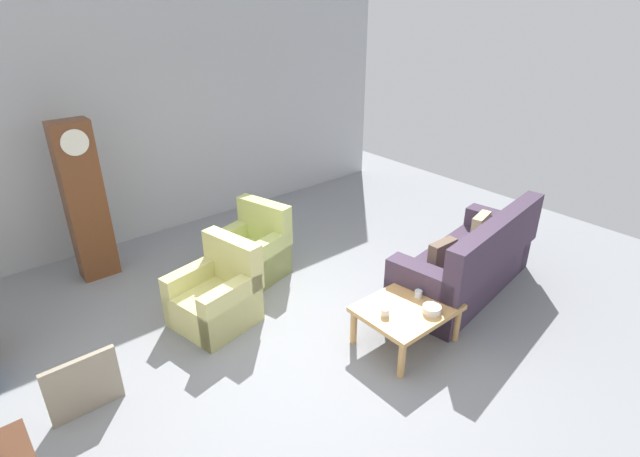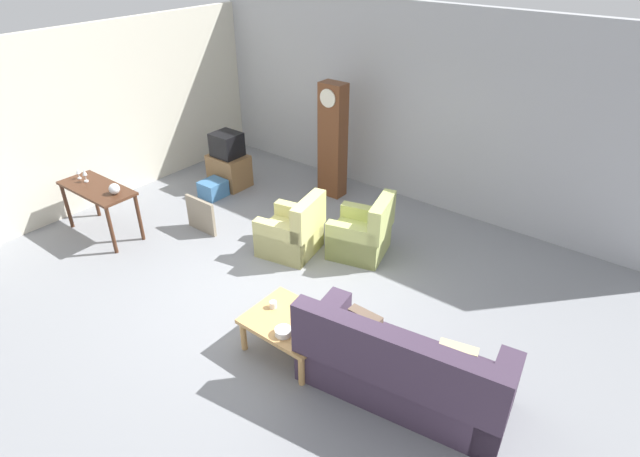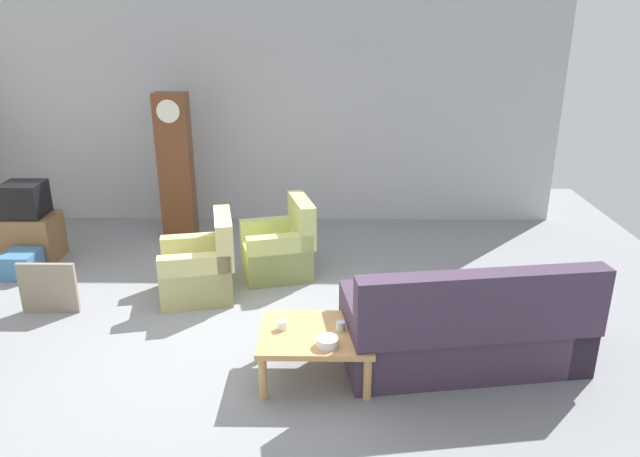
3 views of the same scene
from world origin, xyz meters
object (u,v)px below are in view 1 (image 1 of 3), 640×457
Objects in this scene: cup_white_porcelain at (385,312)px; cup_blue_rimmed at (418,294)px; framed_picture_leaning at (84,386)px; bowl_white_stacked at (432,309)px; couch_floral at (468,264)px; grandfather_clock at (85,202)px; armchair_olive_near at (217,297)px; armchair_olive_far at (252,253)px; coffee_table_wood at (407,311)px.

cup_white_porcelain is 1.08× the size of cup_blue_rimmed.
bowl_white_stacked is (2.91, -1.35, 0.20)m from framed_picture_leaning.
grandfather_clock reaches higher than couch_floral.
armchair_olive_far is at bearing 35.35° from armchair_olive_near.
coffee_table_wood is at bearing -21.89° from framed_picture_leaning.
couch_floral is 1.33m from coffee_table_wood.
bowl_white_stacked is (0.10, -0.23, 0.10)m from coffee_table_wood.
cup_white_porcelain is (2.52, -1.09, 0.20)m from framed_picture_leaning.
grandfather_clock is 3.31× the size of framed_picture_leaning.
cup_blue_rimmed is at bearing 9.79° from coffee_table_wood.
armchair_olive_near is 1.57m from framed_picture_leaning.
cup_white_porcelain is 0.50m from cup_blue_rimmed.
grandfather_clock is 25.28× the size of cup_blue_rimmed.
couch_floral is 3.67× the size of framed_picture_leaning.
bowl_white_stacked is at bearing -51.80° from armchair_olive_near.
cup_blue_rimmed is (-1.10, -0.14, 0.12)m from couch_floral.
cup_white_porcelain is at bearing -84.94° from armchair_olive_far.
coffee_table_wood is at bearing -7.79° from cup_white_porcelain.
armchair_olive_far is at bearing 23.42° from framed_picture_leaning.
couch_floral is 1.11× the size of grandfather_clock.
armchair_olive_near is at bearing 152.28° from couch_floral.
framed_picture_leaning is 3.30× the size of bowl_white_stacked.
bowl_white_stacked is at bearing -161.56° from couch_floral.
cup_blue_rimmed is at bearing 66.92° from bowl_white_stacked.
armchair_olive_far is 2.12m from cup_white_porcelain.
armchair_olive_near is 0.96× the size of armchair_olive_far.
framed_picture_leaning reaches higher than coffee_table_wood.
armchair_olive_near is 0.96× the size of coffee_table_wood.
bowl_white_stacked is at bearing -76.42° from armchair_olive_far.
grandfather_clock reaches higher than armchair_olive_near.
grandfather_clock reaches higher than cup_white_porcelain.
cup_blue_rimmed is at bearing -57.19° from grandfather_clock.
cup_white_porcelain is (1.68, -3.38, -0.52)m from grandfather_clock.
framed_picture_leaning reaches higher than bowl_white_stacked.
grandfather_clock is 10.92× the size of bowl_white_stacked.
framed_picture_leaning is (-2.34, -1.01, -0.03)m from armchair_olive_far.
armchair_olive_far reaches higher than framed_picture_leaning.
cup_blue_rimmed is (0.68, -2.11, 0.17)m from armchair_olive_far.
armchair_olive_far is 2.22m from cup_blue_rimmed.
armchair_olive_near reaches higher than framed_picture_leaning.
cup_white_porcelain is at bearing 145.55° from bowl_white_stacked.
couch_floral is 4.66m from grandfather_clock.
framed_picture_leaning is at bearing 160.11° from cup_blue_rimmed.
coffee_table_wood is 1.60× the size of framed_picture_leaning.
framed_picture_leaning is at bearing 158.11° from coffee_table_wood.
coffee_table_wood is 5.28× the size of bowl_white_stacked.
couch_floral is 2.30× the size of armchair_olive_far.
cup_blue_rimmed reaches higher than bowl_white_stacked.
cup_white_porcelain is 0.46× the size of bowl_white_stacked.
grandfather_clock is 23.51× the size of cup_white_porcelain.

